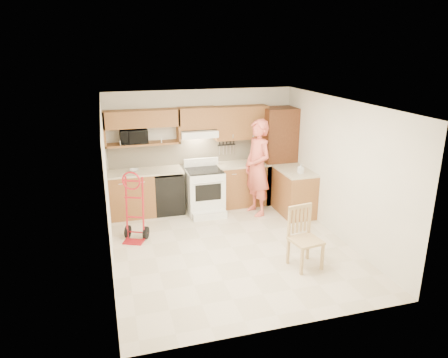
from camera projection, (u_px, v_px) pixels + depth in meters
name	position (u px, v px, depth m)	size (l,w,h in m)	color
floor	(232.00, 248.00, 7.26)	(4.00, 4.50, 0.02)	#C4B699
ceiling	(233.00, 103.00, 6.49)	(4.00, 4.50, 0.02)	white
wall_back	(201.00, 148.00, 8.94)	(4.00, 0.02, 2.50)	white
wall_front	(290.00, 237.00, 4.81)	(4.00, 0.02, 2.50)	white
wall_left	(107.00, 190.00, 6.35)	(0.02, 4.50, 2.50)	white
wall_right	(340.00, 170.00, 7.40)	(0.02, 4.50, 2.50)	white
backsplash	(202.00, 151.00, 8.94)	(3.92, 0.03, 0.55)	beige
lower_cab_left	(132.00, 195.00, 8.50)	(0.90, 0.60, 0.90)	brown
dishwasher	(168.00, 192.00, 8.70)	(0.60, 0.60, 0.85)	black
lower_cab_right	(242.00, 184.00, 9.12)	(1.14, 0.60, 0.90)	brown
countertop_left	(145.00, 172.00, 8.43)	(1.50, 0.63, 0.04)	#B9AD8F
countertop_right	(242.00, 164.00, 8.98)	(1.14, 0.63, 0.04)	#B9AD8F
cab_return_right	(294.00, 193.00, 8.62)	(0.60, 1.00, 0.90)	brown
countertop_return	(295.00, 171.00, 8.48)	(0.63, 1.00, 0.04)	#B9AD8F
pantry_tall	(278.00, 155.00, 9.15)	(0.70, 0.60, 2.10)	#5C2E17
upper_cab_left	(141.00, 119.00, 8.23)	(1.50, 0.33, 0.34)	brown
upper_shelf_mw	(143.00, 144.00, 8.39)	(1.50, 0.33, 0.04)	brown
upper_cab_center	(197.00, 118.00, 8.54)	(0.76, 0.33, 0.44)	brown
upper_cab_right	(241.00, 122.00, 8.83)	(1.14, 0.33, 0.70)	brown
range_hood	(198.00, 133.00, 8.58)	(0.76, 0.46, 0.14)	white
knife_strip	(227.00, 148.00, 9.04)	(0.40, 0.05, 0.29)	black
microwave	(134.00, 136.00, 8.29)	(0.53, 0.36, 0.29)	black
range	(205.00, 188.00, 8.61)	(0.74, 0.98, 1.09)	white
person	(258.00, 168.00, 8.44)	(0.72, 0.47, 1.98)	#D75B4B
hand_truck	(133.00, 210.00, 7.34)	(0.46, 0.42, 1.17)	#A81720
dining_chair	(306.00, 238.00, 6.49)	(0.44, 0.48, 0.98)	tan
soap_bottle	(301.00, 168.00, 8.22)	(0.09, 0.09, 0.20)	white
bowl	(134.00, 170.00, 8.37)	(0.19, 0.19, 0.05)	white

